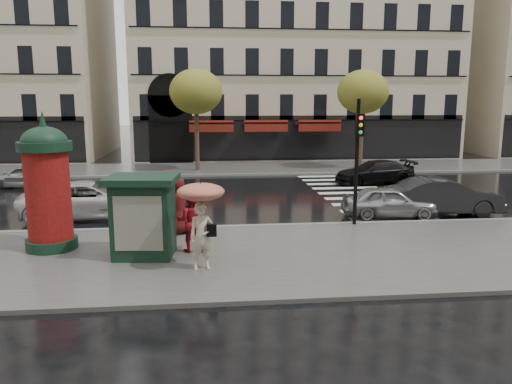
{
  "coord_description": "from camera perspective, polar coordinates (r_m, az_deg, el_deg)",
  "views": [
    {
      "loc": [
        -1.49,
        -14.78,
        4.68
      ],
      "look_at": [
        0.18,
        1.5,
        1.64
      ],
      "focal_mm": 35.0,
      "sensor_mm": 36.0,
      "label": 1
    }
  ],
  "objects": [
    {
      "name": "car_black",
      "position": [
        28.97,
        13.39,
        2.23
      ],
      "size": [
        4.7,
        2.36,
        1.31
      ],
      "primitive_type": "imported",
      "rotation": [
        0.0,
        0.0,
        -1.45
      ],
      "color": "black",
      "rests_on": "ground"
    },
    {
      "name": "man_burgundy",
      "position": [
        17.31,
        -8.84,
        -1.52
      ],
      "size": [
        1.1,
        0.86,
        1.98
      ],
      "primitive_type": "imported",
      "rotation": [
        0.0,
        0.0,
        3.41
      ],
      "color": "#4C0F11",
      "rests_on": "near_sidewalk"
    },
    {
      "name": "bldg_far_corner",
      "position": [
        45.89,
        3.81,
        18.79
      ],
      "size": [
        26.0,
        14.0,
        22.9
      ],
      "color": "#B7A88C",
      "rests_on": "ground"
    },
    {
      "name": "tree_far_left",
      "position": [
        32.79,
        -6.88,
        11.28
      ],
      "size": [
        3.4,
        3.4,
        6.64
      ],
      "color": "#38281C",
      "rests_on": "ground"
    },
    {
      "name": "morris_column",
      "position": [
        16.44,
        -22.73,
        0.88
      ],
      "size": [
        1.58,
        1.58,
        4.26
      ],
      "color": "black",
      "rests_on": "near_sidewalk"
    },
    {
      "name": "tree_far_right",
      "position": [
        34.42,
        12.12,
        11.09
      ],
      "size": [
        3.4,
        3.4,
        6.64
      ],
      "color": "#38281C",
      "rests_on": "ground"
    },
    {
      "name": "traffic_light",
      "position": [
        18.42,
        11.55,
        4.77
      ],
      "size": [
        0.29,
        0.43,
        4.6
      ],
      "color": "black",
      "rests_on": "near_sidewalk"
    },
    {
      "name": "zebra_crossing",
      "position": [
        25.93,
        11.03,
        -0.08
      ],
      "size": [
        3.6,
        11.75,
        0.01
      ],
      "primitive_type": "cube",
      "color": "silver",
      "rests_on": "ground"
    },
    {
      "name": "near_sidewalk",
      "position": [
        15.09,
        0.09,
        -7.33
      ],
      "size": [
        90.0,
        7.0,
        0.12
      ],
      "primitive_type": "cube",
      "color": "#474744",
      "rests_on": "ground"
    },
    {
      "name": "woman_red",
      "position": [
        15.24,
        -7.41,
        -3.3
      ],
      "size": [
        1.0,
        0.82,
        1.89
      ],
      "primitive_type": "imported",
      "rotation": [
        0.0,
        0.0,
        3.03
      ],
      "color": "#B41626",
      "rests_on": "near_sidewalk"
    },
    {
      "name": "near_kerb",
      "position": [
        18.43,
        -1.04,
        -3.98
      ],
      "size": [
        90.0,
        0.25,
        0.14
      ],
      "primitive_type": "cube",
      "color": "slate",
      "rests_on": "ground"
    },
    {
      "name": "car_white",
      "position": [
        21.06,
        -18.52,
        -0.84
      ],
      "size": [
        5.57,
        3.1,
        1.47
      ],
      "primitive_type": "imported",
      "rotation": [
        0.0,
        0.0,
        1.7
      ],
      "color": "silver",
      "rests_on": "ground"
    },
    {
      "name": "car_silver",
      "position": [
        20.75,
        14.99,
        -1.08
      ],
      "size": [
        3.91,
        1.93,
        1.28
      ],
      "primitive_type": "imported",
      "rotation": [
        0.0,
        0.0,
        1.46
      ],
      "color": "#9C9CA1",
      "rests_on": "ground"
    },
    {
      "name": "far_sidewalk",
      "position": [
        34.13,
        -3.3,
        2.7
      ],
      "size": [
        90.0,
        6.0,
        0.12
      ],
      "primitive_type": "cube",
      "color": "#474744",
      "rests_on": "ground"
    },
    {
      "name": "far_kerb",
      "position": [
        31.16,
        -3.05,
        1.98
      ],
      "size": [
        90.0,
        0.25,
        0.14
      ],
      "primitive_type": "cube",
      "color": "slate",
      "rests_on": "ground"
    },
    {
      "name": "ground",
      "position": [
        15.58,
        -0.1,
        -6.98
      ],
      "size": [
        160.0,
        160.0,
        0.0
      ],
      "primitive_type": "plane",
      "color": "black",
      "rests_on": "ground"
    },
    {
      "name": "woman_umbrella",
      "position": [
        13.45,
        -6.28,
        -2.19
      ],
      "size": [
        1.28,
        1.28,
        2.45
      ],
      "color": "beige",
      "rests_on": "near_sidewalk"
    },
    {
      "name": "car_darkgrey",
      "position": [
        21.88,
        20.62,
        -0.49
      ],
      "size": [
        4.7,
        1.79,
        1.53
      ],
      "primitive_type": "imported",
      "rotation": [
        0.0,
        0.0,
        1.53
      ],
      "color": "black",
      "rests_on": "ground"
    },
    {
      "name": "car_far_silver",
      "position": [
        29.54,
        -24.93,
        1.66
      ],
      "size": [
        3.92,
        1.92,
        1.29
      ],
      "primitive_type": "imported",
      "rotation": [
        0.0,
        0.0,
        -1.68
      ],
      "color": "#9E9EA2",
      "rests_on": "ground"
    },
    {
      "name": "newsstand",
      "position": [
        14.97,
        -12.73,
        -2.61
      ],
      "size": [
        2.15,
        1.87,
        2.39
      ],
      "color": "black",
      "rests_on": "near_sidewalk"
    }
  ]
}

